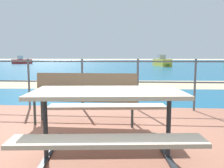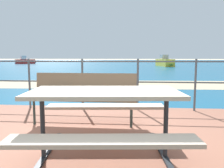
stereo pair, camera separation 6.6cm
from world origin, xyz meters
name	(u,v)px [view 2 (the right image)]	position (x,y,z in m)	size (l,w,h in m)	color
ground_plane	(90,160)	(0.00, 0.00, 0.00)	(240.00, 240.00, 0.00)	beige
patio_paving	(90,158)	(0.00, 0.00, 0.03)	(6.40, 5.20, 0.06)	#935B47
sea_water	(130,63)	(0.00, 40.00, 0.01)	(90.00, 90.00, 0.01)	#145B84
beach_strip	(121,84)	(0.00, 7.34, 0.01)	(54.00, 3.02, 0.01)	tan
picnic_table	(104,107)	(0.18, -0.07, 0.64)	(1.72, 1.71, 0.76)	tan
park_bench	(85,93)	(-0.33, 1.35, 0.57)	(1.77, 0.45, 0.84)	#7A6047
railing_fence	(110,78)	(0.00, 2.37, 0.73)	(5.94, 0.04, 1.08)	#4C5156
boat_mid	(165,62)	(4.47, 26.82, 0.52)	(1.87, 4.87, 1.42)	yellow
boat_far	(26,61)	(-17.12, 34.62, 0.46)	(3.33, 2.78, 1.32)	red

